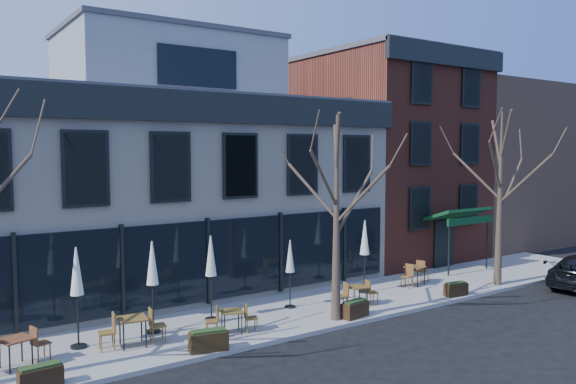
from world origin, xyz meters
TOP-DOWN VIEW (x-y plane):
  - ground at (0.00, 0.00)m, footprint 120.00×120.00m
  - sidewalk_front at (3.25, -2.15)m, footprint 33.50×4.70m
  - corner_building at (0.07, 5.07)m, footprint 18.39×10.39m
  - red_brick_building at (13.00, 4.98)m, footprint 8.20×11.78m
  - bg_building at (23.00, 6.00)m, footprint 12.00×12.00m
  - tree_mid at (3.01, -3.90)m, footprint 3.50×3.55m
  - tree_right at (12.01, -3.90)m, footprint 3.72×3.77m
  - cafe_set_0 at (-6.85, -2.45)m, footprint 1.92×0.98m
  - cafe_set_1 at (-3.69, -2.58)m, footprint 2.05×0.91m
  - cafe_set_2 at (-0.68, -3.19)m, footprint 1.75×0.94m
  - cafe_set_4 at (4.71, -3.03)m, footprint 1.79×0.82m
  - cafe_set_5 at (9.00, -1.91)m, footprint 1.91×0.91m
  - umbrella_0 at (-5.08, -1.81)m, footprint 0.48×0.48m
  - umbrella_1 at (-2.74, -1.71)m, footprint 0.47×0.47m
  - umbrella_2 at (-0.60, -1.56)m, footprint 0.47×0.47m
  - umbrella_3 at (2.51, -1.80)m, footprint 0.41×0.41m
  - umbrella_4 at (6.29, -1.66)m, footprint 0.48×0.48m
  - planter_0 at (-6.56, -4.20)m, footprint 1.05×0.48m
  - planter_1 at (-1.99, -4.20)m, footprint 1.19×0.66m
  - planter_2 at (3.73, -4.07)m, footprint 1.12×0.60m
  - planter_3 at (9.00, -4.12)m, footprint 1.02×0.52m

SIDE VIEW (x-z plane):
  - ground at x=0.00m, z-range 0.00..0.00m
  - sidewalk_front at x=3.25m, z-range 0.00..0.15m
  - planter_3 at x=9.00m, z-range 0.15..0.69m
  - planter_0 at x=-6.56m, z-range 0.15..0.72m
  - planter_2 at x=3.73m, z-range 0.15..0.74m
  - planter_1 at x=-1.99m, z-range 0.15..0.77m
  - cafe_set_2 at x=-0.68m, z-range 0.16..1.06m
  - cafe_set_4 at x=4.71m, z-range 0.16..1.08m
  - cafe_set_5 at x=9.00m, z-range 0.16..1.14m
  - cafe_set_0 at x=-6.85m, z-range 0.16..1.15m
  - cafe_set_1 at x=-3.69m, z-range 0.16..1.22m
  - umbrella_3 at x=2.51m, z-range 0.67..3.21m
  - umbrella_2 at x=-0.60m, z-range 0.75..3.69m
  - umbrella_1 at x=-2.74m, z-range 0.76..3.72m
  - umbrella_4 at x=6.29m, z-range 0.77..3.76m
  - umbrella_0 at x=-5.08m, z-range 0.77..3.78m
  - tree_mid at x=3.01m, z-range 0.27..7.31m
  - tree_right at x=12.01m, z-range 0.28..7.76m
  - corner_building at x=0.07m, z-range -0.83..10.27m
  - bg_building at x=23.00m, z-range 0.00..10.00m
  - red_brick_building at x=13.00m, z-range 0.05..11.22m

